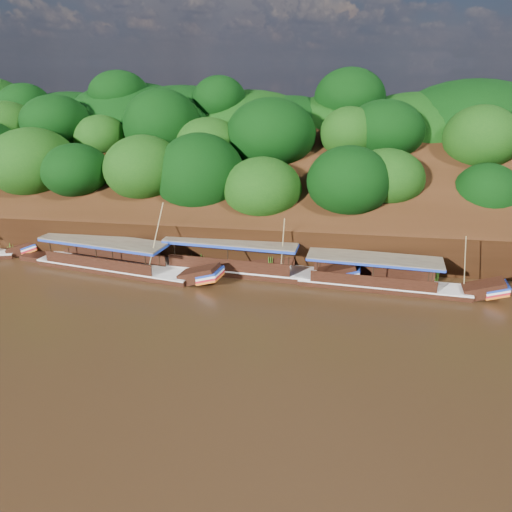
{
  "coord_description": "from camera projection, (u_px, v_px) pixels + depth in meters",
  "views": [
    {
      "loc": [
        5.15,
        -26.6,
        15.2
      ],
      "look_at": [
        0.19,
        7.0,
        2.06
      ],
      "focal_mm": 35.0,
      "sensor_mm": 36.0,
      "label": 1
    }
  ],
  "objects": [
    {
      "name": "boat_0",
      "position": [
        393.0,
        282.0,
        35.76
      ],
      "size": [
        14.42,
        3.61,
        5.27
      ],
      "rotation": [
        0.0,
        0.0,
        -0.09
      ],
      "color": "black",
      "rests_on": "ground"
    },
    {
      "name": "ground",
      "position": [
        236.0,
        327.0,
        30.72
      ],
      "size": [
        160.0,
        160.0,
        0.0
      ],
      "primitive_type": "plane",
      "color": "black",
      "rests_on": "ground"
    },
    {
      "name": "riverbank",
      "position": [
        276.0,
        203.0,
        51.01
      ],
      "size": [
        120.0,
        30.06,
        19.4
      ],
      "color": "black",
      "rests_on": "ground"
    },
    {
      "name": "reeds",
      "position": [
        212.0,
        255.0,
        39.84
      ],
      "size": [
        49.97,
        2.36,
        2.12
      ],
      "color": "#3B6F1B",
      "rests_on": "ground"
    },
    {
      "name": "boat_1",
      "position": [
        252.0,
        266.0,
        38.36
      ],
      "size": [
        15.65,
        3.72,
        5.55
      ],
      "rotation": [
        0.0,
        0.0,
        -0.09
      ],
      "color": "black",
      "rests_on": "ground"
    },
    {
      "name": "boat_2",
      "position": [
        123.0,
        265.0,
        38.72
      ],
      "size": [
        15.65,
        4.91,
        6.34
      ],
      "rotation": [
        0.0,
        0.0,
        -0.19
      ],
      "color": "black",
      "rests_on": "ground"
    }
  ]
}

